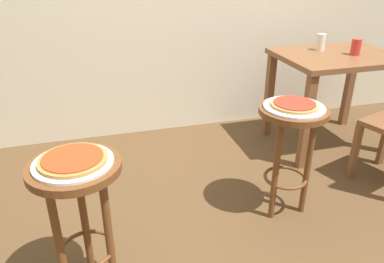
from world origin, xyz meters
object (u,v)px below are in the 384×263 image
Objects in this scene: dining_table at (336,71)px; cup_far_edge at (321,42)px; serving_plate_foreground at (73,163)px; stool_middle at (290,136)px; serving_plate_middle at (294,107)px; pizza_middle at (294,104)px; stool_foreground at (79,199)px; pizza_foreground at (73,159)px; cup_near_edge at (356,47)px.

dining_table is 0.25m from cup_far_edge.
serving_plate_foreground is 0.48× the size of stool_middle.
serving_plate_middle is at bearing -129.54° from cup_far_edge.
stool_middle is at bearing -153.43° from pizza_middle.
serving_plate_foreground is at bearing 90.00° from stool_foreground.
pizza_middle is at bearing 14.04° from pizza_foreground.
cup_far_edge is at bearing 129.52° from cup_near_edge.
cup_near_edge is (2.05, 0.95, 0.12)m from pizza_foreground.
dining_table is (0.78, 0.71, 0.12)m from stool_middle.
stool_middle is at bearing -129.54° from cup_far_edge.
serving_plate_middle is (0.00, 0.00, 0.18)m from stool_middle.
stool_foreground is 2.23m from cup_far_edge.
dining_table is at bearing 42.44° from serving_plate_middle.
cup_near_edge reaches higher than serving_plate_middle.
cup_near_edge is (0.88, 0.66, 0.32)m from stool_middle.
cup_far_edge reaches higher than cup_near_edge.
pizza_middle is 2.03× the size of cup_far_edge.
pizza_middle is at bearing 90.00° from serving_plate_middle.
stool_middle is 5.65× the size of cup_near_edge.
pizza_foreground is (-0.00, 0.00, 0.20)m from stool_foreground.
stool_middle is 2.61× the size of pizza_middle.
dining_table reaches higher than pizza_middle.
pizza_foreground is 2.26m from cup_near_edge.
dining_table is at bearing 27.25° from stool_foreground.
cup_far_edge is (-0.17, 0.20, 0.00)m from cup_near_edge.
serving_plate_middle is at bearing 0.00° from stool_middle.
stool_foreground is 2.61× the size of pizza_middle.
cup_near_edge is (2.05, 0.95, 0.32)m from stool_foreground.
pizza_middle is at bearing -129.54° from cup_far_edge.
cup_far_edge reaches higher than serving_plate_foreground.
serving_plate_middle is (1.17, 0.29, 0.00)m from serving_plate_foreground.
stool_foreground is 2.20m from dining_table.
cup_near_edge reaches higher than pizza_foreground.
cup_far_edge is (-0.07, 0.15, 0.20)m from dining_table.
pizza_middle is (0.00, 0.00, 0.02)m from serving_plate_middle.
stool_middle is at bearing 14.04° from pizza_foreground.
cup_far_edge is at bearing 50.46° from pizza_middle.
pizza_foreground is 1.21m from pizza_middle.
pizza_foreground is at bearing -155.16° from cup_near_edge.
stool_middle is 2.00× the size of serving_plate_middle.
serving_plate_foreground is 1.21m from pizza_middle.
cup_far_edge reaches higher than stool_foreground.
cup_far_edge reaches higher than pizza_middle.
serving_plate_foreground is 2.71× the size of cup_near_edge.
serving_plate_middle is (1.17, 0.29, 0.18)m from stool_foreground.
stool_foreground is 1.23m from pizza_middle.
cup_far_edge reaches higher than stool_middle.
serving_plate_middle is 2.82× the size of cup_near_edge.
pizza_foreground is 2.17× the size of cup_far_edge.
serving_plate_middle is 0.02m from pizza_middle.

